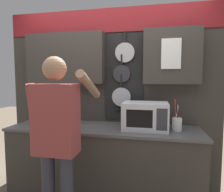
% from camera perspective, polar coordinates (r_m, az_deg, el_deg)
% --- Properties ---
extents(base_cabinet_counter, '(2.27, 0.65, 0.92)m').
position_cam_1_polar(base_cabinet_counter, '(2.58, -2.39, -18.85)').
color(base_cabinet_counter, '#38332D').
rests_on(base_cabinet_counter, ground_plane).
extents(back_wall_unit, '(2.84, 0.22, 2.40)m').
position_cam_1_polar(back_wall_unit, '(2.65, -1.25, 4.17)').
color(back_wall_unit, '#38332D').
rests_on(back_wall_unit, ground_plane).
extents(microwave, '(0.51, 0.37, 0.31)m').
position_cam_1_polar(microwave, '(2.33, 9.50, -5.59)').
color(microwave, silver).
rests_on(microwave, base_cabinet_counter).
extents(knife_block, '(0.13, 0.16, 0.26)m').
position_cam_1_polar(knife_block, '(2.69, -17.89, -5.58)').
color(knife_block, brown).
rests_on(knife_block, base_cabinet_counter).
extents(utensil_crock, '(0.11, 0.11, 0.35)m').
position_cam_1_polar(utensil_crock, '(2.36, 18.04, -7.39)').
color(utensil_crock, white).
rests_on(utensil_crock, base_cabinet_counter).
extents(person, '(0.54, 0.63, 1.69)m').
position_cam_1_polar(person, '(1.88, -15.50, -10.30)').
color(person, '#383842').
rests_on(person, ground_plane).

